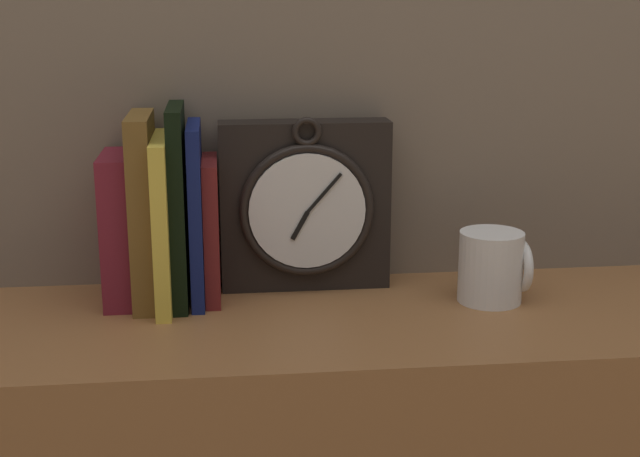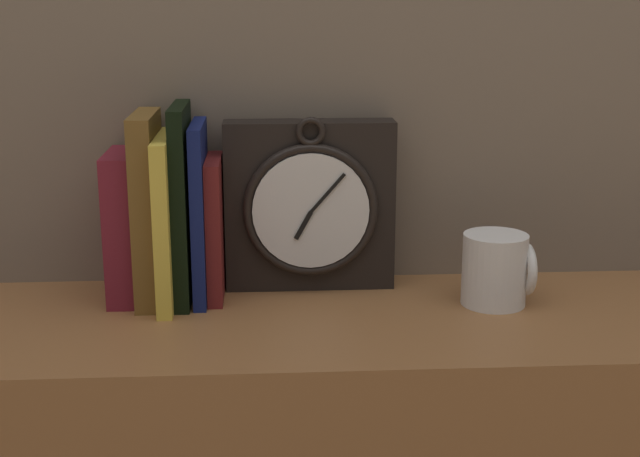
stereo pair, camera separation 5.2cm
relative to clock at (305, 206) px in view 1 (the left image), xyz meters
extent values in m
cube|color=#756656|center=(0.01, 0.07, 0.24)|extent=(6.00, 0.05, 2.60)
cube|color=black|center=(0.00, 0.01, 0.00)|extent=(0.22, 0.05, 0.22)
torus|color=black|center=(0.00, -0.03, 0.00)|extent=(0.17, 0.01, 0.17)
cylinder|color=silver|center=(0.00, -0.03, 0.00)|extent=(0.15, 0.01, 0.15)
cube|color=black|center=(-0.01, -0.03, -0.02)|extent=(0.03, 0.00, 0.04)
cube|color=black|center=(0.02, -0.03, 0.02)|extent=(0.05, 0.00, 0.05)
torus|color=black|center=(0.00, -0.03, 0.10)|extent=(0.04, 0.01, 0.04)
cube|color=maroon|center=(-0.24, -0.03, -0.02)|extent=(0.04, 0.12, 0.19)
cube|color=brown|center=(-0.21, -0.03, 0.01)|extent=(0.03, 0.13, 0.24)
cube|color=gold|center=(-0.18, -0.05, -0.01)|extent=(0.02, 0.15, 0.21)
cube|color=black|center=(-0.16, -0.04, 0.01)|extent=(0.02, 0.13, 0.25)
cube|color=navy|center=(-0.14, -0.03, 0.00)|extent=(0.02, 0.13, 0.23)
cube|color=maroon|center=(-0.12, -0.03, -0.02)|extent=(0.02, 0.11, 0.18)
cylinder|color=white|center=(0.23, -0.08, -0.07)|extent=(0.08, 0.08, 0.09)
torus|color=white|center=(0.27, -0.08, -0.07)|extent=(0.01, 0.07, 0.07)
camera|label=1|loc=(-0.11, -1.13, 0.27)|focal=50.00mm
camera|label=2|loc=(-0.06, -1.14, 0.27)|focal=50.00mm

